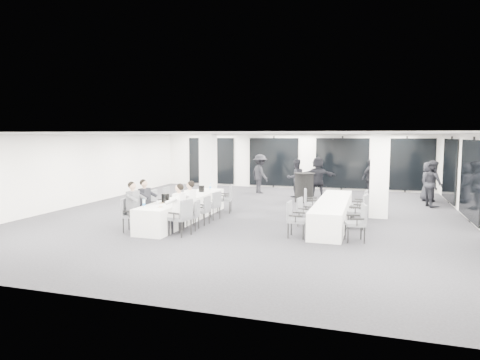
% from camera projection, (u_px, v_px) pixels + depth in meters
% --- Properties ---
extents(room, '(14.04, 16.04, 2.84)m').
position_uv_depth(room, '(282.00, 173.00, 15.34)').
color(room, black).
rests_on(room, ground).
extents(column_left, '(0.60, 0.60, 2.80)m').
position_uv_depth(column_left, '(208.00, 167.00, 18.42)').
color(column_left, white).
rests_on(column_left, floor).
extents(column_right, '(0.60, 0.60, 2.80)m').
position_uv_depth(column_right, '(379.00, 176.00, 14.25)').
color(column_right, white).
rests_on(column_right, floor).
extents(banquet_table_main, '(0.90, 5.00, 0.75)m').
position_uv_depth(banquet_table_main, '(185.00, 209.00, 13.77)').
color(banquet_table_main, silver).
rests_on(banquet_table_main, floor).
extents(banquet_table_side, '(0.90, 5.00, 0.75)m').
position_uv_depth(banquet_table_side, '(333.00, 212.00, 13.20)').
color(banquet_table_side, silver).
rests_on(banquet_table_side, floor).
extents(cocktail_table, '(0.87, 0.87, 1.20)m').
position_uv_depth(cocktail_table, '(304.00, 187.00, 17.56)').
color(cocktail_table, black).
rests_on(cocktail_table, floor).
extents(chair_main_left_near, '(0.56, 0.60, 0.96)m').
position_uv_depth(chair_main_left_near, '(130.00, 213.00, 12.19)').
color(chair_main_left_near, '#52555A').
rests_on(chair_main_left_near, floor).
extents(chair_main_left_second, '(0.53, 0.56, 0.89)m').
position_uv_depth(chair_main_left_second, '(142.00, 210.00, 12.84)').
color(chair_main_left_second, '#52555A').
rests_on(chair_main_left_second, floor).
extents(chair_main_left_mid, '(0.51, 0.57, 0.99)m').
position_uv_depth(chair_main_left_mid, '(157.00, 203.00, 13.73)').
color(chair_main_left_mid, '#52555A').
rests_on(chair_main_left_mid, floor).
extents(chair_main_left_fourth, '(0.54, 0.58, 0.97)m').
position_uv_depth(chair_main_left_fourth, '(170.00, 199.00, 14.62)').
color(chair_main_left_fourth, '#52555A').
rests_on(chair_main_left_fourth, floor).
extents(chair_main_left_far, '(0.56, 0.59, 0.94)m').
position_uv_depth(chair_main_left_far, '(183.00, 196.00, 15.58)').
color(chair_main_left_far, '#52555A').
rests_on(chair_main_left_far, floor).
extents(chair_main_right_near, '(0.61, 0.64, 1.01)m').
position_uv_depth(chair_main_right_near, '(183.00, 215.00, 11.66)').
color(chair_main_right_near, '#52555A').
rests_on(chair_main_right_near, floor).
extents(chair_main_right_second, '(0.48, 0.52, 0.86)m').
position_uv_depth(chair_main_right_second, '(193.00, 213.00, 12.39)').
color(chair_main_right_second, '#52555A').
rests_on(chair_main_right_second, floor).
extents(chair_main_right_mid, '(0.46, 0.51, 0.88)m').
position_uv_depth(chair_main_right_mid, '(204.00, 209.00, 13.12)').
color(chair_main_right_mid, '#52555A').
rests_on(chair_main_right_mid, floor).
extents(chair_main_right_fourth, '(0.55, 0.58, 0.90)m').
position_uv_depth(chair_main_right_fourth, '(214.00, 204.00, 13.95)').
color(chair_main_right_fourth, '#52555A').
rests_on(chair_main_right_fourth, floor).
extents(chair_main_right_far, '(0.58, 0.62, 0.98)m').
position_uv_depth(chair_main_right_far, '(227.00, 197.00, 15.17)').
color(chair_main_right_far, '#52555A').
rests_on(chair_main_right_far, floor).
extents(chair_side_left_near, '(0.50, 0.56, 0.97)m').
position_uv_depth(chair_side_left_near, '(294.00, 217.00, 11.51)').
color(chair_side_left_near, '#52555A').
rests_on(chair_side_left_near, floor).
extents(chair_side_left_mid, '(0.50, 0.53, 0.86)m').
position_uv_depth(chair_side_left_mid, '(303.00, 210.00, 12.96)').
color(chair_side_left_mid, '#52555A').
rests_on(chair_side_left_mid, floor).
extents(chair_side_left_far, '(0.58, 0.61, 0.97)m').
position_uv_depth(chair_side_left_far, '(310.00, 201.00, 14.23)').
color(chair_side_left_far, '#52555A').
rests_on(chair_side_left_far, floor).
extents(chair_side_right_near, '(0.59, 0.62, 0.98)m').
position_uv_depth(chair_side_right_near, '(358.00, 220.00, 11.03)').
color(chair_side_right_near, '#52555A').
rests_on(chair_side_right_near, floor).
extents(chair_side_right_mid, '(0.60, 0.64, 1.02)m').
position_uv_depth(chair_side_right_mid, '(360.00, 209.00, 12.57)').
color(chair_side_right_mid, '#52555A').
rests_on(chair_side_right_mid, floor).
extents(chair_side_right_far, '(0.55, 0.59, 0.97)m').
position_uv_depth(chair_side_right_far, '(362.00, 203.00, 13.86)').
color(chair_side_right_far, '#52555A').
rests_on(chair_side_right_far, floor).
extents(seated_guest_a, '(0.50, 0.38, 1.44)m').
position_uv_depth(seated_guest_a, '(135.00, 204.00, 12.13)').
color(seated_guest_a, '#4E5055').
rests_on(seated_guest_a, floor).
extents(seated_guest_b, '(0.50, 0.38, 1.44)m').
position_uv_depth(seated_guest_b, '(146.00, 200.00, 12.75)').
color(seated_guest_b, black).
rests_on(seated_guest_b, floor).
extents(seated_guest_c, '(0.50, 0.38, 1.44)m').
position_uv_depth(seated_guest_c, '(177.00, 206.00, 11.70)').
color(seated_guest_c, white).
rests_on(seated_guest_c, floor).
extents(seated_guest_d, '(0.50, 0.38, 1.44)m').
position_uv_depth(seated_guest_d, '(188.00, 202.00, 12.40)').
color(seated_guest_d, white).
rests_on(seated_guest_d, floor).
extents(standing_guest_b, '(1.08, 0.97, 1.92)m').
position_uv_depth(standing_guest_b, '(296.00, 176.00, 18.94)').
color(standing_guest_b, black).
rests_on(standing_guest_b, floor).
extents(standing_guest_c, '(1.43, 1.45, 2.09)m').
position_uv_depth(standing_guest_c, '(260.00, 171.00, 20.26)').
color(standing_guest_c, black).
rests_on(standing_guest_c, floor).
extents(standing_guest_d, '(1.24, 1.23, 1.90)m').
position_uv_depth(standing_guest_d, '(371.00, 176.00, 19.03)').
color(standing_guest_d, black).
rests_on(standing_guest_d, floor).
extents(standing_guest_e, '(0.94, 1.06, 1.87)m').
position_uv_depth(standing_guest_e, '(428.00, 179.00, 17.74)').
color(standing_guest_e, black).
rests_on(standing_guest_e, floor).
extents(standing_guest_f, '(1.95, 1.03, 2.02)m').
position_uv_depth(standing_guest_f, '(318.00, 174.00, 19.25)').
color(standing_guest_f, black).
rests_on(standing_guest_f, floor).
extents(standing_guest_g, '(0.86, 0.79, 1.90)m').
position_uv_depth(standing_guest_g, '(210.00, 172.00, 20.69)').
color(standing_guest_g, '#4E5055').
rests_on(standing_guest_g, floor).
extents(standing_guest_h, '(0.87, 1.12, 2.04)m').
position_uv_depth(standing_guest_h, '(433.00, 180.00, 16.37)').
color(standing_guest_h, black).
rests_on(standing_guest_h, floor).
extents(ice_bucket_near, '(0.24, 0.24, 0.27)m').
position_uv_depth(ice_bucket_near, '(165.00, 198.00, 12.67)').
color(ice_bucket_near, black).
rests_on(ice_bucket_near, banquet_table_main).
extents(ice_bucket_far, '(0.20, 0.20, 0.23)m').
position_uv_depth(ice_bucket_far, '(201.00, 189.00, 15.08)').
color(ice_bucket_far, black).
rests_on(ice_bucket_far, banquet_table_main).
extents(water_bottle_a, '(0.07, 0.07, 0.23)m').
position_uv_depth(water_bottle_a, '(144.00, 204.00, 11.79)').
color(water_bottle_a, silver).
rests_on(water_bottle_a, banquet_table_main).
extents(water_bottle_b, '(0.06, 0.06, 0.20)m').
position_uv_depth(water_bottle_b, '(191.00, 194.00, 13.86)').
color(water_bottle_b, silver).
rests_on(water_bottle_b, banquet_table_main).
extents(water_bottle_c, '(0.07, 0.07, 0.22)m').
position_uv_depth(water_bottle_c, '(210.00, 187.00, 15.68)').
color(water_bottle_c, silver).
rests_on(water_bottle_c, banquet_table_main).
extents(plate_a, '(0.21, 0.21, 0.03)m').
position_uv_depth(plate_a, '(161.00, 203.00, 12.52)').
color(plate_a, white).
rests_on(plate_a, banquet_table_main).
extents(plate_b, '(0.18, 0.18, 0.03)m').
position_uv_depth(plate_b, '(160.00, 207.00, 11.86)').
color(plate_b, white).
rests_on(plate_b, banquet_table_main).
extents(plate_c, '(0.22, 0.22, 0.03)m').
position_uv_depth(plate_c, '(182.00, 200.00, 13.21)').
color(plate_c, white).
rests_on(plate_c, banquet_table_main).
extents(wine_glass, '(0.08, 0.08, 0.21)m').
position_uv_depth(wine_glass, '(158.00, 202.00, 11.72)').
color(wine_glass, silver).
rests_on(wine_glass, banquet_table_main).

